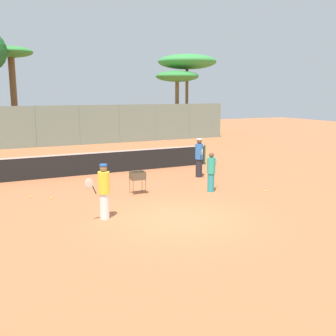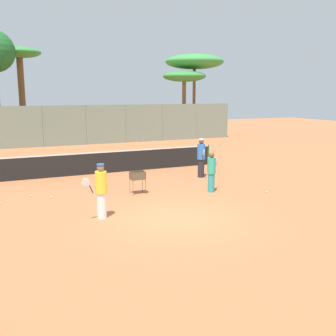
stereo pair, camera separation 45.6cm
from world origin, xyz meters
TOP-DOWN VIEW (x-y plane):
  - ground_plane at (0.00, 0.00)m, footprint 80.00×80.00m
  - tennis_net at (0.00, 7.92)m, footprint 11.59×0.10m
  - back_fence at (0.00, 19.15)m, footprint 28.42×0.08m
  - tree_0 at (10.66, 20.71)m, footprint 3.74×3.74m
  - tree_2 at (12.09, 21.54)m, footprint 5.23×5.23m
  - tree_3 at (-2.48, 23.66)m, footprint 3.37×3.37m
  - player_white_outfit at (3.77, 5.17)m, footprint 0.42×0.90m
  - player_red_cap at (2.78, 2.55)m, footprint 0.74×0.60m
  - player_yellow_shirt at (-2.04, 1.06)m, footprint 0.87×0.44m
  - ball_cart at (0.02, 3.47)m, footprint 0.56×0.41m
  - tennis_ball_0 at (-3.13, 4.19)m, footprint 0.07×0.07m
  - tennis_ball_1 at (0.89, 6.80)m, footprint 0.07×0.07m
  - tennis_ball_2 at (-3.79, 4.72)m, footprint 0.07×0.07m
  - tennis_ball_4 at (4.70, 1.53)m, footprint 0.07×0.07m

SIDE VIEW (x-z plane):
  - ground_plane at x=0.00m, z-range 0.00..0.00m
  - tennis_ball_0 at x=-3.13m, z-range 0.00..0.07m
  - tennis_ball_1 at x=0.89m, z-range 0.00..0.07m
  - tennis_ball_2 at x=-3.79m, z-range 0.00..0.07m
  - tennis_ball_4 at x=4.70m, z-range 0.00..0.07m
  - tennis_net at x=0.00m, z-range 0.02..1.09m
  - ball_cart at x=0.02m, z-range 0.21..1.09m
  - player_red_cap at x=2.78m, z-range 0.02..1.60m
  - player_yellow_shirt at x=-2.04m, z-range 0.03..1.75m
  - player_white_outfit at x=3.77m, z-range 0.03..1.83m
  - back_fence at x=0.00m, z-range 0.00..2.99m
  - tree_0 at x=10.66m, z-range 2.30..8.08m
  - tree_3 at x=-2.48m, z-range 2.75..10.21m
  - tree_2 at x=12.09m, z-range 2.95..10.24m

